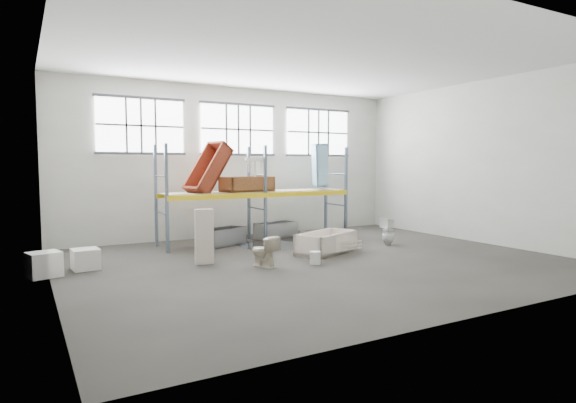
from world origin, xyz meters
TOP-DOWN VIEW (x-y plane):
  - floor at (0.00, 0.00)m, footprint 12.00×10.00m
  - ceiling at (0.00, 0.00)m, footprint 12.00×10.00m
  - wall_back at (0.00, 5.05)m, footprint 12.00×0.10m
  - wall_front at (0.00, -5.05)m, footprint 12.00×0.10m
  - wall_left at (-6.05, 0.00)m, footprint 0.10×10.00m
  - wall_right at (6.05, 0.00)m, footprint 0.10×10.00m
  - window_left at (-3.20, 4.94)m, footprint 2.60×0.04m
  - window_mid at (0.00, 4.94)m, footprint 2.60×0.04m
  - window_right at (3.20, 4.94)m, footprint 2.60×0.04m
  - rack_upright_la at (-3.00, 2.90)m, footprint 0.08×0.08m
  - rack_upright_lb at (-3.00, 4.10)m, footprint 0.08×0.08m
  - rack_upright_ma at (0.00, 2.90)m, footprint 0.08×0.08m
  - rack_upright_mb at (0.00, 4.10)m, footprint 0.08×0.08m
  - rack_upright_ra at (3.00, 2.90)m, footprint 0.08×0.08m
  - rack_upright_rb at (3.00, 4.10)m, footprint 0.08×0.08m
  - rack_beam_front at (0.00, 2.90)m, footprint 6.00×0.10m
  - rack_beam_back at (0.00, 4.10)m, footprint 6.00×0.10m
  - shelf_deck at (0.00, 3.50)m, footprint 5.90×1.10m
  - wet_patch at (0.00, 2.70)m, footprint 1.80×1.80m
  - bathtub_beige at (0.86, 0.85)m, footprint 2.10×1.58m
  - cistern_spare at (1.03, 0.49)m, footprint 0.46×0.28m
  - sink_in_tub at (0.45, 0.48)m, footprint 0.48×0.48m
  - toilet_beige at (-1.46, 0.07)m, footprint 0.59×0.80m
  - cistern_tall at (-2.59, 1.07)m, footprint 0.48×0.35m
  - toilet_white at (3.20, 1.00)m, footprint 0.43×0.43m
  - steel_tub_left at (-1.21, 3.35)m, footprint 1.56×1.19m
  - steel_tub_right at (0.86, 3.83)m, footprint 1.55×1.01m
  - rust_tub_flat at (-0.37, 3.42)m, footprint 1.72×1.04m
  - rust_tub_tilted at (-1.59, 3.52)m, footprint 1.52×1.14m
  - sink_on_shelf at (-0.19, 3.20)m, footprint 0.79×0.69m
  - blue_tub_upright at (2.42, 3.61)m, footprint 0.64×0.78m
  - bucket at (-0.25, -0.31)m, footprint 0.29×0.29m
  - carton_near at (-6.08, 1.42)m, footprint 0.76×0.69m
  - carton_far at (-5.21, 1.81)m, footprint 0.62×0.62m

SIDE VIEW (x-z plane):
  - floor at x=0.00m, z-range -0.10..0.00m
  - wet_patch at x=0.00m, z-range 0.00..0.00m
  - bucket at x=-0.25m, z-range 0.00..0.31m
  - sink_in_tub at x=0.45m, z-range 0.09..0.23m
  - carton_far at x=-5.21m, z-range 0.00..0.48m
  - steel_tub_left at x=-1.21m, z-range 0.00..0.52m
  - steel_tub_right at x=0.86m, z-range 0.00..0.52m
  - carton_near at x=-6.08m, z-range 0.00..0.54m
  - bathtub_beige at x=0.86m, z-range 0.00..0.56m
  - cistern_spare at x=1.03m, z-range 0.07..0.49m
  - toilet_beige at x=-1.46m, z-range 0.00..0.73m
  - toilet_white at x=3.20m, z-range 0.00..0.84m
  - cistern_tall at x=-2.59m, z-range 0.00..1.34m
  - rack_upright_la at x=-3.00m, z-range 0.00..3.00m
  - rack_upright_lb at x=-3.00m, z-range 0.00..3.00m
  - rack_upright_ma at x=0.00m, z-range 0.00..3.00m
  - rack_upright_mb at x=0.00m, z-range 0.00..3.00m
  - rack_upright_ra at x=3.00m, z-range 0.00..3.00m
  - rack_upright_rb at x=3.00m, z-range 0.00..3.00m
  - rack_beam_front at x=0.00m, z-range 1.43..1.57m
  - rack_beam_back at x=0.00m, z-range 1.43..1.57m
  - shelf_deck at x=0.00m, z-range 1.57..1.59m
  - rust_tub_flat at x=-0.37m, z-range 1.59..2.05m
  - sink_on_shelf at x=-0.19m, z-range 1.80..2.39m
  - rust_tub_tilted at x=-1.59m, z-range 1.47..3.12m
  - blue_tub_upright at x=2.42m, z-range 1.67..3.12m
  - wall_back at x=0.00m, z-range 0.00..5.00m
  - wall_front at x=0.00m, z-range 0.00..5.00m
  - wall_left at x=-6.05m, z-range 0.00..5.00m
  - wall_right at x=6.05m, z-range 0.00..5.00m
  - window_left at x=-3.20m, z-range 2.80..4.40m
  - window_mid at x=0.00m, z-range 2.80..4.40m
  - window_right at x=3.20m, z-range 2.80..4.40m
  - ceiling at x=0.00m, z-range 5.00..5.10m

